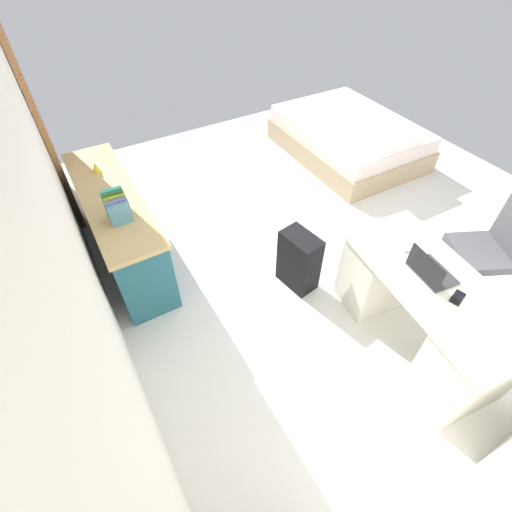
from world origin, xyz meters
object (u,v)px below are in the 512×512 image
at_px(office_chair, 485,256).
at_px(suitcase_black, 299,261).
at_px(laptop, 429,271).
at_px(computer_mouse, 408,249).
at_px(cell_phone_near_laptop, 458,297).
at_px(figurine_small, 96,168).
at_px(bed, 349,138).
at_px(desk, 421,311).
at_px(credenza, 120,227).

relative_size(office_chair, suitcase_black, 1.62).
relative_size(laptop, computer_mouse, 3.35).
relative_size(suitcase_black, cell_phone_near_laptop, 4.27).
bearing_deg(figurine_small, bed, -89.22).
distance_m(suitcase_black, laptop, 1.12).
xyz_separation_m(desk, figurine_small, (2.53, 1.71, 0.44)).
xyz_separation_m(credenza, figurine_small, (0.39, 0.00, 0.44)).
relative_size(desk, credenza, 0.84).
bearing_deg(figurine_small, credenza, -179.77).
height_order(suitcase_black, cell_phone_near_laptop, cell_phone_near_laptop).
xyz_separation_m(computer_mouse, figurine_small, (2.20, 1.77, 0.07)).
xyz_separation_m(bed, cell_phone_near_laptop, (-2.74, 1.49, 0.50)).
xyz_separation_m(desk, laptop, (0.07, 0.02, 0.40)).
xyz_separation_m(office_chair, laptop, (-0.05, 0.92, 0.37)).
distance_m(credenza, laptop, 2.71).
xyz_separation_m(office_chair, figurine_small, (2.41, 2.62, 0.40)).
bearing_deg(laptop, cell_phone_near_laptop, -176.26).
bearing_deg(cell_phone_near_laptop, desk, -16.65).
relative_size(desk, figurine_small, 13.74).
bearing_deg(bed, credenza, 97.63).
relative_size(credenza, bed, 0.94).
bearing_deg(credenza, computer_mouse, -135.76).
relative_size(desk, bed, 0.79).
bearing_deg(laptop, credenza, 39.34).
distance_m(desk, office_chair, 0.92).
relative_size(credenza, computer_mouse, 18.00).
relative_size(laptop, cell_phone_near_laptop, 2.46).
distance_m(credenza, figurine_small, 0.58).
bearing_deg(credenza, bed, -82.37).
bearing_deg(laptop, office_chair, -86.88).
relative_size(credenza, cell_phone_near_laptop, 13.24).
distance_m(laptop, cell_phone_near_laptop, 0.25).
height_order(desk, cell_phone_near_laptop, cell_phone_near_laptop).
xyz_separation_m(credenza, cell_phone_near_laptop, (-2.32, -1.71, 0.36)).
distance_m(credenza, cell_phone_near_laptop, 2.90).
height_order(credenza, laptop, laptop).
height_order(suitcase_black, figurine_small, figurine_small).
bearing_deg(desk, credenza, 38.60).
bearing_deg(computer_mouse, office_chair, -96.25).
xyz_separation_m(credenza, bed, (0.43, -3.21, -0.14)).
bearing_deg(figurine_small, desk, -145.89).
bearing_deg(suitcase_black, figurine_small, 30.30).
bearing_deg(office_chair, credenza, 52.35).
bearing_deg(suitcase_black, laptop, -164.11).
bearing_deg(figurine_small, computer_mouse, -141.20).
bearing_deg(desk, laptop, 11.82).
distance_m(desk, bed, 2.98).
bearing_deg(laptop, desk, -168.18).
xyz_separation_m(office_chair, bed, (2.45, -0.59, -0.18)).
relative_size(credenza, laptop, 5.37).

